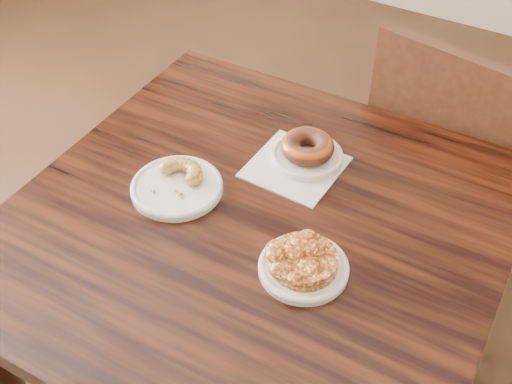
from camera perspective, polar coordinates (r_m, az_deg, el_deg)
The scene contains 9 objects.
cafe_table at distance 1.46m, azimuth -0.05°, elevation -12.80°, with size 0.87×0.87×0.75m, color black.
chair_far at distance 1.80m, azimuth 18.21°, elevation 1.41°, with size 0.46×0.46×0.90m, color black, non-canonical shape.
napkin at distance 1.28m, azimuth 3.50°, elevation 2.24°, with size 0.17×0.17×0.00m, color silver.
plate_donut at distance 1.29m, azimuth 4.53°, elevation 3.20°, with size 0.15×0.15×0.01m, color silver.
plate_cruller at distance 1.24m, azimuth -7.05°, elevation 0.39°, with size 0.18×0.18×0.01m, color white.
plate_fritter at distance 1.09m, azimuth 4.24°, elevation -6.76°, with size 0.15×0.15×0.01m, color white.
glazed_donut at distance 1.28m, azimuth 4.59°, elevation 4.05°, with size 0.11×0.11×0.04m, color maroon.
apple_fritter at distance 1.07m, azimuth 4.31°, elevation -5.91°, with size 0.15×0.15×0.04m, color #481607, non-canonical shape.
cruller_fragment at distance 1.22m, azimuth -7.13°, elevation 1.08°, with size 0.10×0.10×0.03m, color brown, non-canonical shape.
Camera 1 is at (0.49, -0.55, 1.59)m, focal length 45.00 mm.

